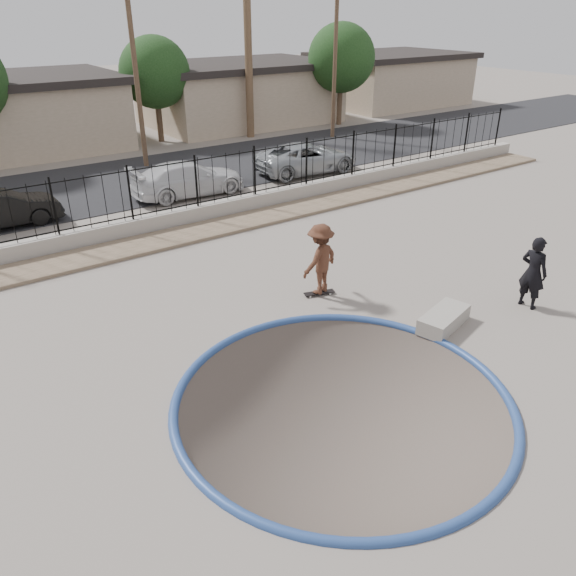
{
  "coord_description": "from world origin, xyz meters",
  "views": [
    {
      "loc": [
        -6.21,
        -7.9,
        7.26
      ],
      "look_at": [
        0.74,
        2.0,
        1.14
      ],
      "focal_mm": 35.0,
      "sensor_mm": 36.0,
      "label": 1
    }
  ],
  "objects_px": {
    "skater": "(320,262)",
    "videographer": "(533,272)",
    "skateboard": "(319,293)",
    "car_d": "(307,158)",
    "car_c": "(188,179)",
    "concrete_ledge": "(444,319)"
  },
  "relations": [
    {
      "from": "car_c",
      "to": "skater",
      "type": "bearing_deg",
      "value": 176.0
    },
    {
      "from": "skater",
      "to": "videographer",
      "type": "relative_size",
      "value": 1.0
    },
    {
      "from": "videographer",
      "to": "concrete_ledge",
      "type": "height_order",
      "value": "videographer"
    },
    {
      "from": "car_c",
      "to": "car_d",
      "type": "distance_m",
      "value": 6.21
    },
    {
      "from": "videographer",
      "to": "concrete_ledge",
      "type": "bearing_deg",
      "value": 73.73
    },
    {
      "from": "skater",
      "to": "skateboard",
      "type": "distance_m",
      "value": 0.93
    },
    {
      "from": "skateboard",
      "to": "car_d",
      "type": "xyz_separation_m",
      "value": [
        7.32,
        10.4,
        0.67
      ]
    },
    {
      "from": "skateboard",
      "to": "videographer",
      "type": "bearing_deg",
      "value": -23.93
    },
    {
      "from": "concrete_ledge",
      "to": "car_c",
      "type": "bearing_deg",
      "value": 91.61
    },
    {
      "from": "skateboard",
      "to": "car_d",
      "type": "height_order",
      "value": "car_d"
    },
    {
      "from": "skateboard",
      "to": "car_c",
      "type": "xyz_separation_m",
      "value": [
        1.12,
        10.4,
        0.67
      ]
    },
    {
      "from": "concrete_ledge",
      "to": "car_d",
      "type": "xyz_separation_m",
      "value": [
        5.83,
        13.56,
        0.53
      ]
    },
    {
      "from": "skateboard",
      "to": "concrete_ledge",
      "type": "xyz_separation_m",
      "value": [
        1.5,
        -3.16,
        0.14
      ]
    },
    {
      "from": "car_c",
      "to": "skateboard",
      "type": "bearing_deg",
      "value": 176.0
    },
    {
      "from": "skater",
      "to": "videographer",
      "type": "xyz_separation_m",
      "value": [
        4.17,
        -3.72,
        0.0
      ]
    },
    {
      "from": "skateboard",
      "to": "car_d",
      "type": "bearing_deg",
      "value": 72.69
    },
    {
      "from": "car_c",
      "to": "car_d",
      "type": "relative_size",
      "value": 0.96
    },
    {
      "from": "skateboard",
      "to": "videographer",
      "type": "height_order",
      "value": "videographer"
    },
    {
      "from": "skater",
      "to": "car_c",
      "type": "distance_m",
      "value": 10.46
    },
    {
      "from": "skater",
      "to": "skateboard",
      "type": "relative_size",
      "value": 2.21
    },
    {
      "from": "concrete_ledge",
      "to": "skater",
      "type": "bearing_deg",
      "value": 115.37
    },
    {
      "from": "car_d",
      "to": "concrete_ledge",
      "type": "bearing_deg",
      "value": 161.1
    }
  ]
}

